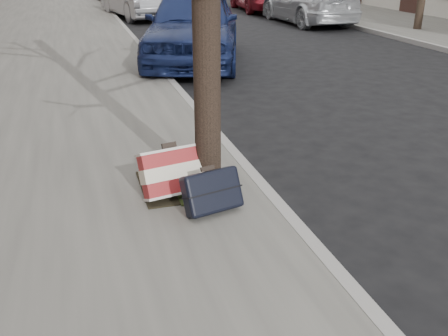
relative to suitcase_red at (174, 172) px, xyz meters
name	(u,v)px	position (x,y,z in m)	size (l,w,h in m)	color
ground	(430,224)	(2.13, -1.01, -0.36)	(120.00, 120.00, 0.00)	black
near_sidewalk	(44,24)	(-1.57, 13.99, -0.30)	(5.00, 70.00, 0.12)	slate
far_sidewalk	(350,13)	(9.93, 13.99, -0.30)	(4.00, 70.00, 0.12)	slate
dirt_patch	(184,184)	(0.13, 0.19, -0.23)	(0.85, 0.85, 0.01)	black
suitcase_red	(174,172)	(0.00, 0.00, 0.00)	(0.61, 0.17, 0.44)	maroon
suitcase_navy	(212,191)	(0.25, -0.43, -0.03)	(0.52, 0.17, 0.37)	black
car_near_front	(193,25)	(1.80, 6.64, 0.45)	(1.89, 4.70, 1.60)	navy
car_far_front	(308,3)	(7.09, 11.93, 0.32)	(1.89, 4.65, 1.35)	#B8BCC0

